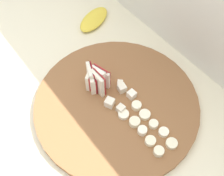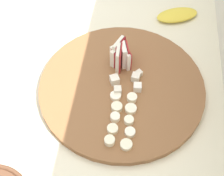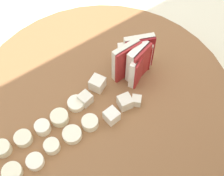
{
  "view_description": "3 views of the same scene",
  "coord_description": "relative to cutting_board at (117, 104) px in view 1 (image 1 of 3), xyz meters",
  "views": [
    {
      "loc": [
        0.42,
        -0.15,
        1.49
      ],
      "look_at": [
        0.1,
        0.1,
        0.89
      ],
      "focal_mm": 44.19,
      "sensor_mm": 36.0,
      "label": 1
    },
    {
      "loc": [
        0.62,
        0.12,
        1.53
      ],
      "look_at": [
        0.17,
        0.07,
        0.91
      ],
      "focal_mm": 50.07,
      "sensor_mm": 36.0,
      "label": 2
    },
    {
      "loc": [
        0.27,
        0.3,
        1.3
      ],
      "look_at": [
        0.13,
        0.11,
        0.94
      ],
      "focal_mm": 47.92,
      "sensor_mm": 36.0,
      "label": 3
    }
  ],
  "objects": [
    {
      "name": "banana_slice_rows",
      "position": [
        0.1,
        0.01,
        0.02
      ],
      "size": [
        0.16,
        0.07,
        0.02
      ],
      "color": "white",
      "rests_on": "cutting_board"
    },
    {
      "name": "tile_backsplash",
      "position": [
        -0.14,
        0.28,
        -0.17
      ],
      "size": [
        2.4,
        0.04,
        1.42
      ],
      "primitive_type": "cube",
      "color": "silver",
      "rests_on": "ground"
    },
    {
      "name": "banana_peel",
      "position": [
        -0.3,
        0.14,
        0.0
      ],
      "size": [
        0.11,
        0.15,
        0.02
      ],
      "primitive_type": "ellipsoid",
      "rotation": [
        0.0,
        0.0,
        1.97
      ],
      "color": "gold",
      "rests_on": "tiled_countertop"
    },
    {
      "name": "apple_dice_pile",
      "position": [
        -0.0,
        0.01,
        0.02
      ],
      "size": [
        0.08,
        0.08,
        0.02
      ],
      "color": "beige",
      "rests_on": "cutting_board"
    },
    {
      "name": "tiled_countertop",
      "position": [
        -0.14,
        -0.09,
        -0.44
      ],
      "size": [
        1.46,
        0.7,
        0.88
      ],
      "color": "beige",
      "rests_on": "ground"
    },
    {
      "name": "apple_wedge_fan",
      "position": [
        -0.07,
        -0.01,
        0.04
      ],
      "size": [
        0.08,
        0.06,
        0.07
      ],
      "color": "#A32323",
      "rests_on": "cutting_board"
    },
    {
      "name": "cutting_board",
      "position": [
        0.0,
        0.0,
        0.0
      ],
      "size": [
        0.43,
        0.43,
        0.02
      ],
      "primitive_type": "cylinder",
      "color": "brown",
      "rests_on": "tiled_countertop"
    }
  ]
}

